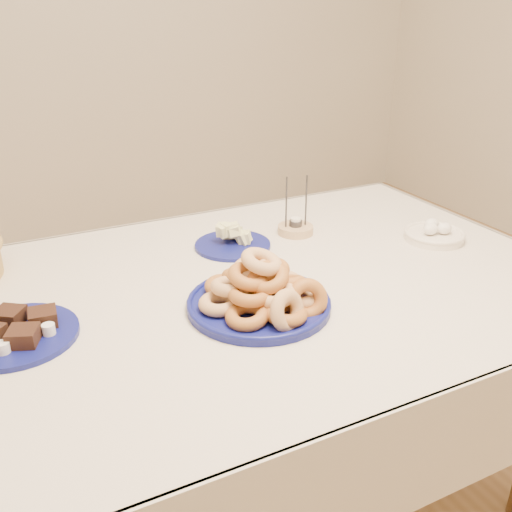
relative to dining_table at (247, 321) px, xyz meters
The scene contains 7 objects.
ground 0.64m from the dining_table, ahead, with size 5.00×5.00×0.00m, color #997148.
dining_table is the anchor object (origin of this frame).
donut_platter 0.19m from the dining_table, 101.04° to the right, with size 0.41×0.41×0.15m.
melon_plate 0.28m from the dining_table, 73.63° to the left, with size 0.29×0.29×0.08m.
brownie_plate 0.56m from the dining_table, behind, with size 0.34×0.34×0.05m.
candle_holder 0.40m from the dining_table, 40.72° to the left, with size 0.13×0.13×0.18m.
egg_bowl 0.64m from the dining_table, ahead, with size 0.19×0.19×0.06m.
Camera 1 is at (-0.56, -1.16, 1.41)m, focal length 40.00 mm.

